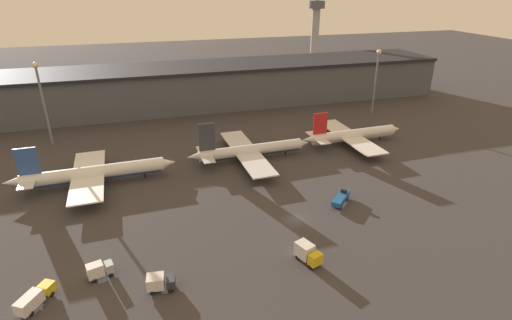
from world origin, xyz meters
name	(u,v)px	position (x,y,z in m)	size (l,w,h in m)	color
ground	(295,220)	(0.00, 0.00, 0.00)	(600.00, 600.00, 0.00)	#383538
terminal_building	(213,85)	(0.00, 95.91, 8.58)	(201.11, 29.50, 17.08)	#4C515B
airplane_0	(93,173)	(-44.61, 31.07, 3.25)	(42.72, 31.97, 12.31)	white
airplane_1	(249,151)	(-1.01, 34.69, 2.98)	(38.36, 35.70, 12.92)	silver
airplane_2	(352,135)	(34.80, 37.48, 3.04)	(36.59, 32.94, 11.77)	silver
service_vehicle_0	(160,282)	(-30.87, -14.14, 1.66)	(5.05, 3.11, 2.96)	#282D38
service_vehicle_1	(99,270)	(-41.16, -7.80, 1.72)	(4.90, 3.23, 3.10)	#9EA3A8
service_vehicle_2	(341,198)	(13.45, 3.83, 1.30)	(7.07, 6.91, 2.73)	#195199
service_vehicle_3	(34,298)	(-51.01, -12.21, 1.66)	(5.61, 7.22, 2.89)	gold
service_vehicle_4	(307,253)	(-3.25, -14.30, 1.97)	(4.32, 6.00, 3.61)	gold
lamp_post_0	(42,94)	(-59.78, 64.83, 16.89)	(1.80, 1.80, 26.80)	slate
lamp_post_1	(376,74)	(59.11, 64.83, 16.08)	(1.80, 1.80, 25.31)	slate
control_tower	(315,29)	(69.03, 145.52, 24.35)	(9.00, 9.00, 41.84)	#99999E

